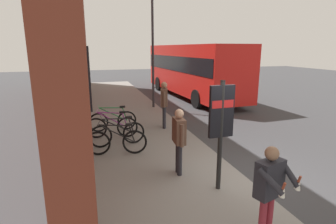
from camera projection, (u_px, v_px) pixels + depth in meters
name	position (u px, v px, depth m)	size (l,w,h in m)	color
ground	(192.00, 118.00, 12.43)	(60.00, 60.00, 0.00)	#38383A
sidewalk_pavement	(127.00, 111.00, 13.53)	(24.00, 3.50, 0.12)	gray
station_facade	(78.00, 14.00, 12.80)	(22.00, 0.65, 9.51)	brown
bicycle_far_end	(117.00, 142.00, 7.78)	(0.51, 1.75, 0.97)	black
bicycle_under_window	(118.00, 134.00, 8.51)	(0.48, 1.77, 0.97)	black
bicycle_by_door	(112.00, 127.00, 9.26)	(0.51, 1.75, 0.97)	black
bicycle_nearest_sign	(113.00, 121.00, 10.04)	(0.48, 1.77, 0.97)	black
transit_info_sign	(221.00, 119.00, 5.59)	(0.11, 0.55, 2.40)	black
city_bus	(192.00, 67.00, 17.54)	(10.63, 3.13, 3.35)	red
pedestrian_near_bus	(164.00, 100.00, 10.25)	(0.65, 0.39, 1.79)	#26262D
pedestrian_by_facade	(179.00, 135.00, 6.43)	(0.62, 0.26, 1.64)	#26262D
tourist_with_hotdogs	(270.00, 185.00, 4.11)	(0.64, 0.64, 1.61)	maroon
street_lamp	(153.00, 42.00, 13.43)	(0.28, 0.28, 5.63)	#333338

